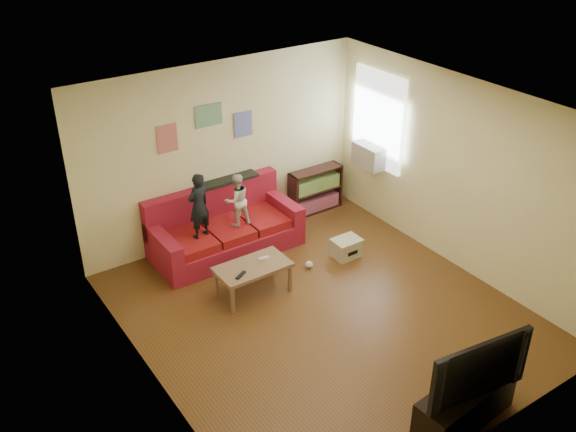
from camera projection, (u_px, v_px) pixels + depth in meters
room_shell at (326, 221)px, 7.54m from camera, size 4.52×5.02×2.72m
sofa at (224, 230)px, 9.40m from camera, size 2.16×0.99×0.95m
child_a at (199, 206)px, 8.76m from camera, size 0.39×0.30×0.96m
child_b at (237, 200)px, 9.10m from camera, size 0.39×0.31×0.79m
coffee_table at (253, 269)px, 8.39m from camera, size 0.97×0.54×0.44m
remote at (241, 275)px, 8.15m from camera, size 0.19×0.13×0.02m
game_controller at (264, 258)px, 8.49m from camera, size 0.15×0.07×0.03m
bookshelf at (315, 192)px, 10.47m from camera, size 0.92×0.28×0.74m
window at (378, 120)px, 9.69m from camera, size 0.04×1.08×1.48m
ac_unit at (370, 155)px, 9.90m from camera, size 0.28×0.55×0.35m
artwork_left at (167, 139)px, 8.73m from camera, size 0.30×0.01×0.40m
artwork_center at (209, 115)px, 8.95m from camera, size 0.42×0.01×0.32m
artwork_right at (243, 124)px, 9.34m from camera, size 0.30×0.01×0.38m
file_box at (346, 248)px, 9.31m from camera, size 0.41×0.31×0.28m
tv_stand at (465, 405)px, 6.51m from camera, size 1.21×0.49×0.44m
television at (472, 363)px, 6.24m from camera, size 1.17×0.30×0.67m
tissue at (309, 265)px, 9.08m from camera, size 0.12×0.12×0.11m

